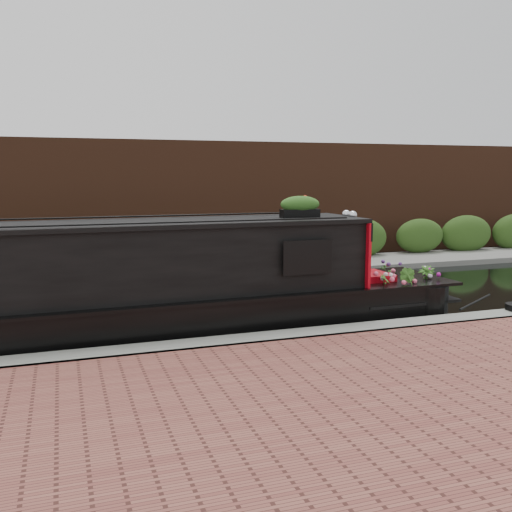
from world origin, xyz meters
name	(u,v)px	position (x,y,z in m)	size (l,w,h in m)	color
ground	(206,308)	(0.00, 0.00, 0.00)	(80.00, 80.00, 0.00)	black
near_bank_coping	(255,352)	(0.00, -3.30, 0.00)	(40.00, 0.60, 0.50)	gray
near_bank_pavers	(369,457)	(0.00, -7.00, 0.00)	(40.00, 7.00, 0.50)	brown
far_bank_path	(171,276)	(0.00, 4.20, 0.00)	(40.00, 2.40, 0.34)	slate
far_hedge	(165,271)	(0.00, 5.10, 0.00)	(40.00, 1.10, 2.80)	#2C4C19
far_brick_wall	(154,261)	(0.00, 7.20, 0.00)	(40.00, 1.00, 8.00)	#4D291A
narrowboat	(152,293)	(-1.44, -1.80, 0.80)	(11.48, 2.28, 2.70)	black
rope_fender	(436,303)	(4.64, -1.79, 0.15)	(0.30, 0.30, 0.33)	olive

